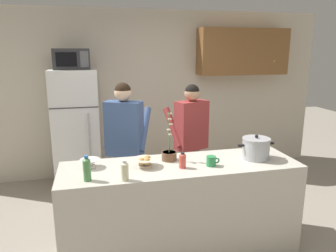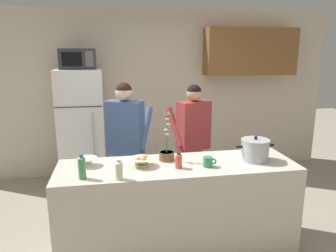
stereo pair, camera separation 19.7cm
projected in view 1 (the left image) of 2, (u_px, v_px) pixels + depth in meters
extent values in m
plane|color=#9E9384|center=(180.00, 248.00, 3.28)|extent=(14.00, 14.00, 0.00)
cube|color=beige|center=(143.00, 94.00, 5.15)|extent=(6.00, 0.12, 2.60)
cube|color=brown|center=(243.00, 52.00, 5.13)|extent=(1.47, 0.34, 0.73)
sphere|color=gold|center=(274.00, 61.00, 5.11)|extent=(0.03, 0.03, 0.03)
cube|color=beige|center=(181.00, 208.00, 3.17)|extent=(2.30, 0.68, 0.92)
cube|color=white|center=(77.00, 130.00, 4.59)|extent=(0.64, 0.64, 1.73)
cube|color=#333333|center=(74.00, 108.00, 4.20)|extent=(0.63, 0.01, 0.01)
cylinder|color=#B2B2B7|center=(90.00, 142.00, 4.32)|extent=(0.02, 0.02, 0.78)
cube|color=#2D2D30|center=(72.00, 59.00, 4.34)|extent=(0.48, 0.36, 0.28)
cube|color=black|center=(66.00, 59.00, 4.15)|extent=(0.26, 0.01, 0.18)
cube|color=#59595B|center=(84.00, 59.00, 4.20)|extent=(0.11, 0.01, 0.21)
cylinder|color=black|center=(132.00, 187.00, 3.79)|extent=(0.11, 0.11, 0.80)
cylinder|color=black|center=(120.00, 186.00, 3.82)|extent=(0.11, 0.11, 0.80)
cube|color=#3F598C|center=(124.00, 129.00, 3.64)|extent=(0.46, 0.37, 0.63)
sphere|color=beige|center=(123.00, 93.00, 3.54)|extent=(0.19, 0.19, 0.19)
sphere|color=black|center=(123.00, 91.00, 3.54)|extent=(0.18, 0.18, 0.18)
cylinder|color=#3F598C|center=(145.00, 129.00, 3.71)|extent=(0.24, 0.37, 0.49)
cylinder|color=#3F598C|center=(111.00, 127.00, 3.81)|extent=(0.24, 0.37, 0.49)
cylinder|color=#726656|center=(195.00, 176.00, 4.16)|extent=(0.11, 0.11, 0.77)
cylinder|color=#726656|center=(186.00, 178.00, 4.08)|extent=(0.11, 0.11, 0.77)
cube|color=#993333|center=(191.00, 125.00, 3.96)|extent=(0.45, 0.33, 0.61)
sphere|color=tan|center=(192.00, 93.00, 3.87)|extent=(0.19, 0.19, 0.19)
sphere|color=black|center=(192.00, 92.00, 3.86)|extent=(0.18, 0.18, 0.18)
cylinder|color=#993333|center=(198.00, 123.00, 4.17)|extent=(0.21, 0.37, 0.47)
cylinder|color=#993333|center=(173.00, 127.00, 3.95)|extent=(0.21, 0.37, 0.47)
cylinder|color=#ADAFB5|center=(256.00, 149.00, 3.20)|extent=(0.27, 0.27, 0.20)
cylinder|color=#ADAFB5|center=(256.00, 139.00, 3.17)|extent=(0.28, 0.28, 0.02)
sphere|color=black|center=(257.00, 136.00, 3.17)|extent=(0.04, 0.04, 0.04)
cube|color=black|center=(241.00, 145.00, 3.15)|extent=(0.06, 0.02, 0.02)
cube|color=black|center=(271.00, 143.00, 3.22)|extent=(0.06, 0.02, 0.02)
cylinder|color=#2D8C4C|center=(211.00, 161.00, 3.01)|extent=(0.09, 0.09, 0.10)
torus|color=#2D8C4C|center=(217.00, 161.00, 3.02)|extent=(0.06, 0.01, 0.06)
cylinder|color=beige|center=(145.00, 166.00, 3.00)|extent=(0.13, 0.13, 0.02)
cone|color=beige|center=(145.00, 162.00, 2.99)|extent=(0.23, 0.23, 0.06)
sphere|color=tan|center=(142.00, 161.00, 2.95)|extent=(0.07, 0.07, 0.07)
sphere|color=tan|center=(148.00, 159.00, 3.02)|extent=(0.07, 0.07, 0.07)
sphere|color=tan|center=(147.00, 161.00, 2.95)|extent=(0.07, 0.07, 0.07)
cylinder|color=white|center=(90.00, 166.00, 2.98)|extent=(0.10, 0.10, 0.02)
cone|color=white|center=(90.00, 162.00, 2.97)|extent=(0.18, 0.18, 0.06)
cylinder|color=#D84C3F|center=(183.00, 161.00, 2.95)|extent=(0.06, 0.06, 0.13)
cone|color=#D84C3F|center=(183.00, 154.00, 2.94)|extent=(0.06, 0.06, 0.02)
cylinder|color=#262626|center=(183.00, 153.00, 2.93)|extent=(0.04, 0.04, 0.02)
cylinder|color=#4C8C4C|center=(87.00, 170.00, 2.66)|extent=(0.07, 0.07, 0.18)
cone|color=#4C8C4C|center=(86.00, 159.00, 2.63)|extent=(0.07, 0.07, 0.03)
cylinder|color=#3372BF|center=(86.00, 157.00, 2.63)|extent=(0.04, 0.04, 0.02)
cylinder|color=beige|center=(125.00, 172.00, 2.67)|extent=(0.07, 0.07, 0.15)
cone|color=beige|center=(124.00, 163.00, 2.65)|extent=(0.07, 0.07, 0.02)
cylinder|color=white|center=(124.00, 161.00, 2.64)|extent=(0.04, 0.04, 0.02)
cylinder|color=brown|center=(169.00, 156.00, 3.16)|extent=(0.15, 0.15, 0.09)
cylinder|color=#38281E|center=(169.00, 152.00, 3.16)|extent=(0.14, 0.14, 0.01)
cylinder|color=#4C7238|center=(169.00, 132.00, 3.11)|extent=(0.01, 0.03, 0.41)
ellipsoid|color=beige|center=(170.00, 134.00, 3.11)|extent=(0.04, 0.03, 0.02)
ellipsoid|color=beige|center=(169.00, 130.00, 3.08)|extent=(0.04, 0.03, 0.02)
ellipsoid|color=beige|center=(171.00, 124.00, 3.09)|extent=(0.04, 0.03, 0.02)
ellipsoid|color=beige|center=(170.00, 119.00, 3.08)|extent=(0.04, 0.03, 0.02)
ellipsoid|color=beige|center=(170.00, 114.00, 3.08)|extent=(0.04, 0.03, 0.02)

